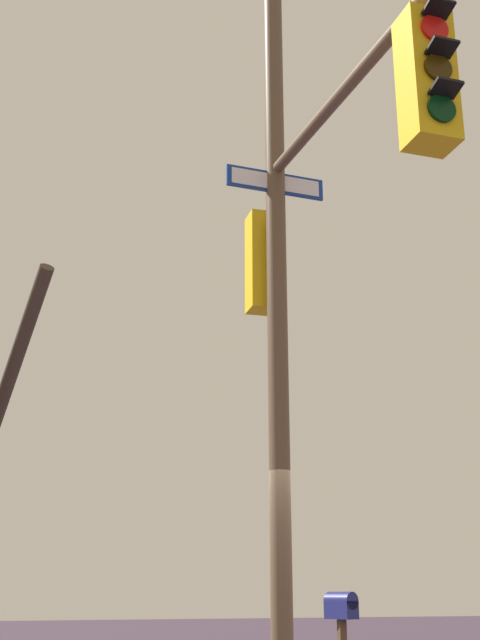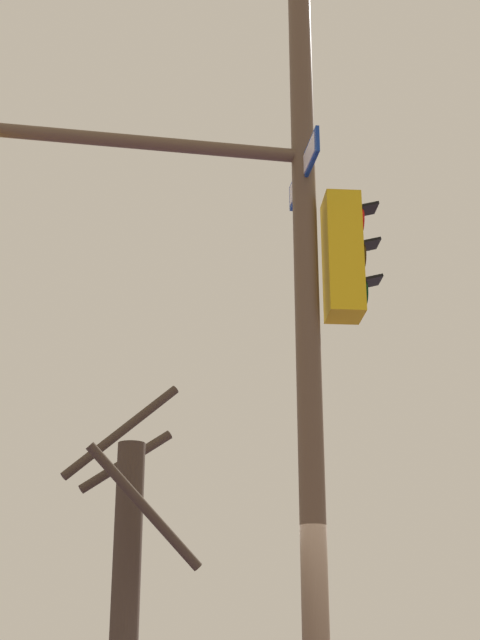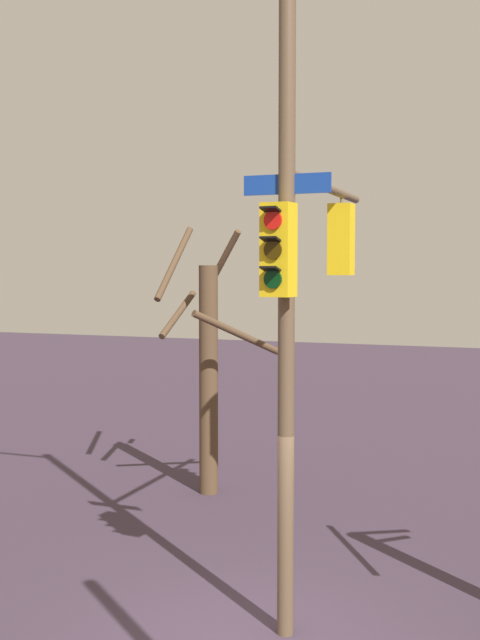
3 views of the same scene
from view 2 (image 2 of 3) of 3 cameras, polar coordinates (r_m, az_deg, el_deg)
The scene contains 2 objects.
main_signal_pole_assembly at distance 7.86m, azimuth 0.48°, elevation 9.13°, with size 4.56×3.47×9.94m.
bare_tree_behind_pole at distance 10.21m, azimuth -7.11°, elevation -16.81°, with size 1.56×1.58×4.68m.
Camera 2 is at (2.12, 6.63, 1.57)m, focal length 51.70 mm.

